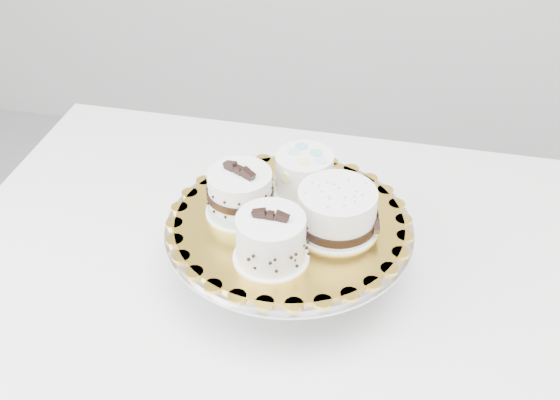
% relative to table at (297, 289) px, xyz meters
% --- Properties ---
extents(table, '(1.21, 0.82, 0.75)m').
position_rel_table_xyz_m(table, '(0.00, 0.00, 0.00)').
color(table, white).
rests_on(table, floor).
extents(cake_stand, '(0.39, 0.39, 0.10)m').
position_rel_table_xyz_m(cake_stand, '(-0.01, -0.04, 0.15)').
color(cake_stand, gray).
rests_on(cake_stand, table).
extents(cake_board, '(0.42, 0.42, 0.01)m').
position_rel_table_xyz_m(cake_board, '(-0.01, -0.04, 0.19)').
color(cake_board, gold).
rests_on(cake_board, cake_stand).
extents(cake_swirl, '(0.11, 0.11, 0.09)m').
position_rel_table_xyz_m(cake_swirl, '(-0.02, -0.13, 0.22)').
color(cake_swirl, white).
rests_on(cake_swirl, cake_board).
extents(cake_banded, '(0.13, 0.13, 0.09)m').
position_rel_table_xyz_m(cake_banded, '(-0.09, -0.04, 0.22)').
color(cake_banded, white).
rests_on(cake_banded, cake_board).
extents(cake_dots, '(0.11, 0.11, 0.07)m').
position_rel_table_xyz_m(cake_dots, '(0.00, 0.04, 0.22)').
color(cake_dots, white).
rests_on(cake_dots, cake_board).
extents(cake_ribbon, '(0.14, 0.14, 0.07)m').
position_rel_table_xyz_m(cake_ribbon, '(0.07, -0.05, 0.22)').
color(cake_ribbon, white).
rests_on(cake_ribbon, cake_board).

